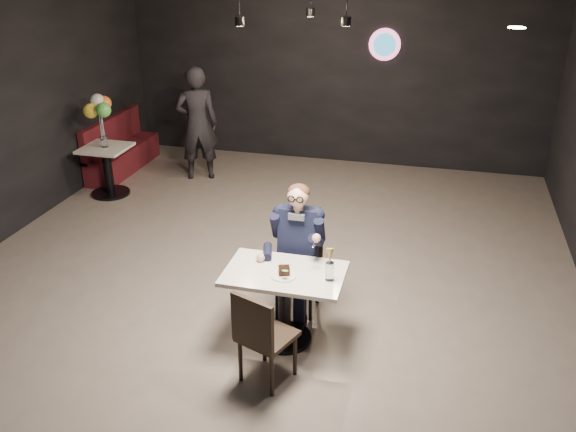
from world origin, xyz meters
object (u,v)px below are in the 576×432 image
(chair_far, at_px, (298,270))
(sundae_glass, at_px, (330,271))
(chair_near, at_px, (268,334))
(seated_man, at_px, (298,248))
(side_table, at_px, (108,169))
(balloon_vase, at_px, (104,142))
(booth_bench, at_px, (122,145))
(main_table, at_px, (285,306))
(passerby, at_px, (197,124))

(chair_far, xyz_separation_m, sundae_glass, (0.43, -0.59, 0.38))
(chair_far, height_order, sundae_glass, sundae_glass)
(chair_far, xyz_separation_m, chair_near, (0.00, -1.13, 0.00))
(seated_man, bearing_deg, side_table, 146.04)
(sundae_glass, distance_m, balloon_vase, 4.88)
(booth_bench, bearing_deg, side_table, -73.30)
(chair_far, bearing_deg, side_table, 146.04)
(booth_bench, height_order, balloon_vase, balloon_vase)
(main_table, relative_size, chair_near, 1.20)
(balloon_vase, bearing_deg, passerby, 43.77)
(sundae_glass, relative_size, passerby, 0.10)
(main_table, xyz_separation_m, balloon_vase, (-3.48, 2.89, 0.46))
(chair_near, height_order, sundae_glass, sundae_glass)
(chair_far, height_order, booth_bench, chair_far)
(main_table, bearing_deg, chair_far, 90.00)
(seated_man, bearing_deg, booth_bench, 138.50)
(main_table, distance_m, balloon_vase, 4.54)
(seated_man, distance_m, sundae_glass, 0.74)
(chair_far, height_order, chair_near, same)
(main_table, xyz_separation_m, chair_far, (-0.00, 0.55, 0.09))
(chair_near, distance_m, seated_man, 1.16)
(sundae_glass, height_order, side_table, sundae_glass)
(main_table, xyz_separation_m, sundae_glass, (0.43, -0.04, 0.46))
(booth_bench, xyz_separation_m, passerby, (1.35, 0.01, 0.45))
(balloon_vase, xyz_separation_m, passerby, (1.05, 1.01, 0.06))
(chair_far, height_order, balloon_vase, chair_far)
(seated_man, bearing_deg, sundae_glass, -54.04)
(main_table, xyz_separation_m, seated_man, (-0.00, 0.55, 0.34))
(seated_man, height_order, balloon_vase, seated_man)
(side_table, bearing_deg, seated_man, -33.96)
(chair_near, xyz_separation_m, sundae_glass, (0.43, 0.54, 0.38))
(seated_man, distance_m, passerby, 4.14)
(booth_bench, xyz_separation_m, balloon_vase, (0.30, -1.00, 0.39))
(main_table, relative_size, balloon_vase, 6.87)
(main_table, bearing_deg, seated_man, 90.00)
(main_table, height_order, chair_near, chair_near)
(main_table, xyz_separation_m, passerby, (-2.43, 3.90, 0.52))
(chair_far, distance_m, sundae_glass, 0.82)
(main_table, xyz_separation_m, booth_bench, (-3.78, 3.89, 0.07))
(main_table, height_order, passerby, passerby)
(chair_near, relative_size, seated_man, 0.64)
(chair_near, height_order, passerby, passerby)
(chair_near, bearing_deg, seated_man, 111.32)
(booth_bench, xyz_separation_m, side_table, (0.30, -1.00, -0.03))
(side_table, bearing_deg, booth_bench, 106.70)
(chair_far, relative_size, chair_near, 1.00)
(chair_far, distance_m, seated_man, 0.26)
(sundae_glass, distance_m, side_table, 4.90)
(main_table, height_order, chair_far, chair_far)
(main_table, height_order, seated_man, seated_man)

